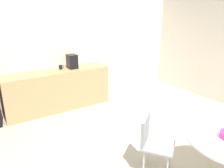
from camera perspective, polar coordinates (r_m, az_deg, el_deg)
ground_plane at (r=3.62m, az=10.24°, el=-19.12°), size 6.00×6.00×0.00m
wall_back at (r=5.50m, az=-10.83°, el=8.94°), size 6.00×0.10×2.60m
counter_block at (r=5.23m, az=-13.69°, el=-1.42°), size 2.35×0.60×0.90m
chair_gray at (r=3.18m, az=10.07°, el=-13.60°), size 0.59×0.59×0.83m
mug_white at (r=5.19m, az=-12.99°, el=4.23°), size 0.13×0.08×0.09m
coffee_maker at (r=5.19m, az=-10.17°, el=5.70°), size 0.20×0.24×0.32m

